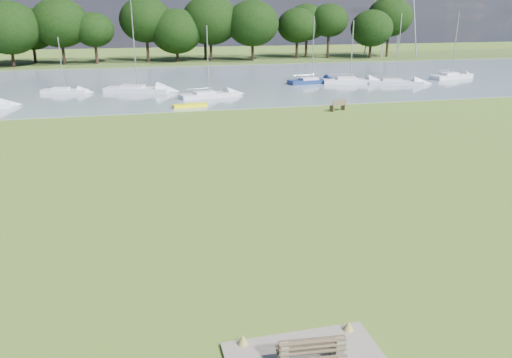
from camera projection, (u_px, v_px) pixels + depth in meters
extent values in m
plane|color=olive|center=(219.00, 192.00, 25.79)|extent=(220.00, 220.00, 0.00)
cube|color=gray|center=(163.00, 83.00, 64.42)|extent=(220.00, 40.00, 0.10)
cube|color=#4C6626|center=(152.00, 62.00, 92.01)|extent=(220.00, 20.00, 0.40)
cube|color=gray|center=(284.00, 352.00, 12.58)|extent=(0.23, 0.19, 0.53)
cube|color=gray|center=(340.00, 346.00, 12.79)|extent=(0.23, 0.19, 0.53)
cube|color=brown|center=(313.00, 347.00, 12.57)|extent=(1.74, 0.29, 0.42)
cube|color=brown|center=(309.00, 346.00, 13.04)|extent=(1.77, 0.55, 0.04)
cube|color=brown|center=(311.00, 343.00, 12.72)|extent=(1.74, 0.29, 0.42)
cube|color=brown|center=(332.00, 109.00, 46.17)|extent=(0.29, 0.51, 0.53)
cube|color=brown|center=(343.00, 107.00, 47.02)|extent=(0.29, 0.51, 0.53)
cube|color=brown|center=(338.00, 105.00, 46.51)|extent=(1.79, 1.15, 0.06)
cube|color=brown|center=(340.00, 103.00, 46.25)|extent=(1.61, 0.73, 0.52)
cube|color=#FFFA06|center=(190.00, 105.00, 48.11)|extent=(3.36, 1.22, 0.33)
cylinder|color=black|center=(11.00, 54.00, 82.41)|extent=(0.51, 0.51, 3.90)
ellipsoid|color=black|center=(6.00, 24.00, 80.89)|extent=(7.15, 7.15, 6.08)
cylinder|color=black|center=(56.00, 52.00, 83.96)|extent=(0.51, 0.51, 4.19)
ellipsoid|color=black|center=(52.00, 20.00, 82.32)|extent=(8.17, 8.17, 6.94)
cylinder|color=black|center=(99.00, 54.00, 85.69)|extent=(0.51, 0.51, 3.31)
ellipsoid|color=black|center=(97.00, 30.00, 84.40)|extent=(9.19, 9.19, 7.81)
cylinder|color=black|center=(141.00, 52.00, 87.24)|extent=(0.51, 0.51, 3.60)
ellipsoid|color=black|center=(139.00, 26.00, 85.83)|extent=(7.15, 7.15, 6.08)
cylinder|color=black|center=(181.00, 51.00, 88.79)|extent=(0.51, 0.51, 3.90)
ellipsoid|color=black|center=(179.00, 23.00, 87.26)|extent=(8.17, 8.17, 6.94)
cylinder|color=black|center=(220.00, 49.00, 90.33)|extent=(0.51, 0.51, 4.19)
ellipsoid|color=black|center=(219.00, 20.00, 88.69)|extent=(9.19, 9.19, 7.81)
cylinder|color=black|center=(257.00, 51.00, 92.07)|extent=(0.51, 0.51, 3.31)
ellipsoid|color=black|center=(257.00, 28.00, 90.77)|extent=(7.15, 7.15, 6.08)
cylinder|color=black|center=(293.00, 50.00, 93.61)|extent=(0.51, 0.51, 3.60)
ellipsoid|color=black|center=(294.00, 25.00, 92.20)|extent=(8.17, 8.17, 6.94)
cylinder|color=black|center=(328.00, 48.00, 95.16)|extent=(0.51, 0.51, 3.90)
ellipsoid|color=black|center=(329.00, 22.00, 93.64)|extent=(9.19, 9.19, 7.81)
cylinder|color=black|center=(362.00, 47.00, 96.70)|extent=(0.51, 0.51, 4.19)
ellipsoid|color=black|center=(364.00, 19.00, 95.07)|extent=(7.15, 7.15, 6.08)
cylinder|color=black|center=(394.00, 48.00, 98.44)|extent=(0.51, 0.51, 3.31)
ellipsoid|color=black|center=(396.00, 27.00, 97.15)|extent=(8.17, 8.17, 6.94)
cube|color=silver|center=(396.00, 82.00, 63.25)|extent=(6.86, 4.27, 0.61)
cube|color=silver|center=(392.00, 79.00, 63.21)|extent=(2.71, 2.24, 0.39)
cylinder|color=#A5A8AD|center=(399.00, 48.00, 61.92)|extent=(0.10, 0.10, 8.08)
cube|color=navy|center=(312.00, 81.00, 63.83)|extent=(6.54, 2.73, 0.71)
cube|color=silver|center=(309.00, 77.00, 63.51)|extent=(2.41, 1.72, 0.46)
cylinder|color=#A5A8AD|center=(313.00, 48.00, 62.55)|extent=(0.12, 0.12, 7.71)
cube|color=silver|center=(350.00, 80.00, 63.94)|extent=(7.18, 3.37, 0.77)
cube|color=silver|center=(346.00, 77.00, 63.78)|extent=(2.69, 2.00, 0.49)
cylinder|color=#A5A8AD|center=(352.00, 50.00, 62.74)|extent=(0.13, 0.13, 7.18)
cube|color=silver|center=(209.00, 94.00, 53.52)|extent=(6.47, 3.04, 0.64)
cube|color=silver|center=(204.00, 91.00, 53.19)|extent=(2.43, 1.81, 0.41)
cylinder|color=#A5A8AD|center=(208.00, 60.00, 52.37)|extent=(0.11, 0.11, 6.96)
cube|color=silver|center=(137.00, 89.00, 57.05)|extent=(7.71, 4.67, 0.69)
cube|color=silver|center=(132.00, 85.00, 56.99)|extent=(3.03, 2.48, 0.45)
cylinder|color=#A5A8AD|center=(134.00, 45.00, 55.50)|extent=(0.12, 0.12, 9.43)
cube|color=silver|center=(451.00, 76.00, 68.54)|extent=(6.99, 3.64, 0.78)
cube|color=silver|center=(449.00, 72.00, 68.13)|extent=(2.67, 2.07, 0.50)
cylinder|color=#A5A8AD|center=(455.00, 44.00, 67.17)|extent=(0.13, 0.13, 8.19)
cube|color=silver|center=(64.00, 91.00, 56.25)|extent=(5.24, 2.80, 0.60)
cube|color=silver|center=(60.00, 87.00, 56.15)|extent=(2.01, 1.57, 0.39)
cylinder|color=#A5A8AD|center=(61.00, 64.00, 55.30)|extent=(0.10, 0.10, 5.69)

